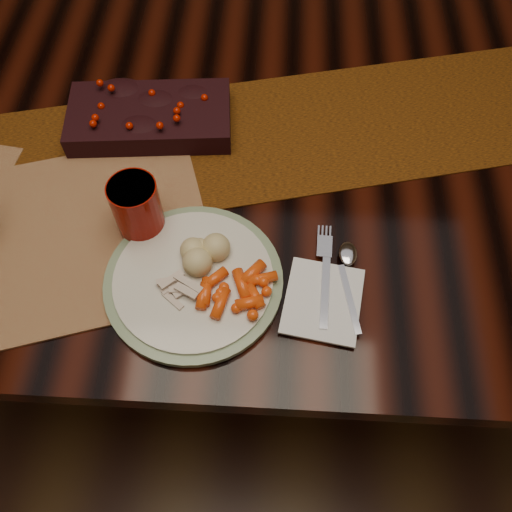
# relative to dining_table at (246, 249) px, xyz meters

# --- Properties ---
(floor) EXTENTS (5.00, 5.00, 0.00)m
(floor) POSITION_rel_dining_table_xyz_m (0.00, 0.00, -0.38)
(floor) COLOR black
(floor) RESTS_ON ground
(dining_table) EXTENTS (1.80, 1.00, 0.75)m
(dining_table) POSITION_rel_dining_table_xyz_m (0.00, 0.00, 0.00)
(dining_table) COLOR black
(dining_table) RESTS_ON floor
(table_runner) EXTENTS (1.56, 0.67, 0.00)m
(table_runner) POSITION_rel_dining_table_xyz_m (-0.05, 0.01, 0.38)
(table_runner) COLOR #321C0D
(table_runner) RESTS_ON dining_table
(centerpiece) EXTENTS (0.32, 0.19, 0.06)m
(centerpiece) POSITION_rel_dining_table_xyz_m (-0.18, 0.04, 0.41)
(centerpiece) COLOR black
(centerpiece) RESTS_ON table_runner
(placemat_main) EXTENTS (0.59, 0.51, 0.00)m
(placemat_main) POSITION_rel_dining_table_xyz_m (-0.30, -0.23, 0.38)
(placemat_main) COLOR brown
(placemat_main) RESTS_ON dining_table
(dinner_plate) EXTENTS (0.35, 0.35, 0.02)m
(dinner_plate) POSITION_rel_dining_table_xyz_m (-0.06, -0.30, 0.39)
(dinner_plate) COLOR beige
(dinner_plate) RESTS_ON placemat_main
(baby_carrots) EXTENTS (0.13, 0.11, 0.02)m
(baby_carrots) POSITION_rel_dining_table_xyz_m (0.01, -0.33, 0.40)
(baby_carrots) COLOR #E1420D
(baby_carrots) RESTS_ON dinner_plate
(mashed_potatoes) EXTENTS (0.10, 0.09, 0.05)m
(mashed_potatoes) POSITION_rel_dining_table_xyz_m (-0.05, -0.27, 0.42)
(mashed_potatoes) COLOR tan
(mashed_potatoes) RESTS_ON dinner_plate
(turkey_shreds) EXTENTS (0.08, 0.07, 0.02)m
(turkey_shreds) POSITION_rel_dining_table_xyz_m (-0.08, -0.33, 0.40)
(turkey_shreds) COLOR tan
(turkey_shreds) RESTS_ON dinner_plate
(napkin) EXTENTS (0.14, 0.16, 0.00)m
(napkin) POSITION_rel_dining_table_xyz_m (0.15, -0.33, 0.38)
(napkin) COLOR white
(napkin) RESTS_ON placemat_main
(fork) EXTENTS (0.03, 0.17, 0.00)m
(fork) POSITION_rel_dining_table_xyz_m (0.15, -0.29, 0.39)
(fork) COLOR #9FA2BB
(fork) RESTS_ON napkin
(spoon) EXTENTS (0.06, 0.16, 0.00)m
(spoon) POSITION_rel_dining_table_xyz_m (0.19, -0.30, 0.39)
(spoon) COLOR silver
(spoon) RESTS_ON napkin
(red_cup) EXTENTS (0.10, 0.10, 0.11)m
(red_cup) POSITION_rel_dining_table_xyz_m (-0.16, -0.20, 0.43)
(red_cup) COLOR #810800
(red_cup) RESTS_ON placemat_main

